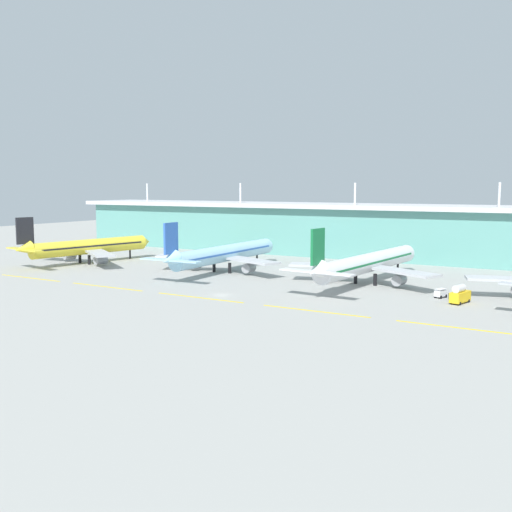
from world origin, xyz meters
name	(u,v)px	position (x,y,z in m)	size (l,w,h in m)	color
ground_plane	(221,295)	(0.00, 0.00, 0.00)	(600.00, 600.00, 0.00)	#9E9E99
terminal_building	(359,230)	(0.00, 105.62, 11.34)	(288.00, 34.00, 31.26)	#5B9E93
airliner_nearest	(87,247)	(-82.28, 30.05, 6.44)	(47.91, 59.48, 18.90)	yellow
airliner_near_middle	(224,254)	(-23.72, 37.37, 6.46)	(48.79, 69.59, 18.90)	#9ED1EA
airliner_far_middle	(368,263)	(28.11, 38.51, 6.46)	(48.65, 72.48, 18.90)	silver
taxiway_stripe_west	(30,278)	(-71.00, -5.99, 0.02)	(28.00, 0.70, 0.04)	yellow
taxiway_stripe_mid_west	(107,287)	(-37.00, -5.99, 0.02)	(28.00, 0.70, 0.04)	yellow
taxiway_stripe_centre	(199,298)	(-3.00, -5.99, 0.02)	(28.00, 0.70, 0.04)	yellow
taxiway_stripe_mid_east	(315,311)	(31.00, -5.99, 0.02)	(28.00, 0.70, 0.04)	yellow
taxiway_stripe_east	(462,328)	(65.00, -5.99, 0.02)	(28.00, 0.70, 0.04)	yellow
baggage_cart	(441,293)	(52.97, 26.73, 1.26)	(2.96, 3.99, 2.48)	silver
pushback_tug	(458,297)	(57.89, 24.56, 1.10)	(5.00, 4.41, 1.85)	#333842
fuel_truck	(460,295)	(58.98, 21.40, 2.26)	(4.18, 7.60, 4.95)	gold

